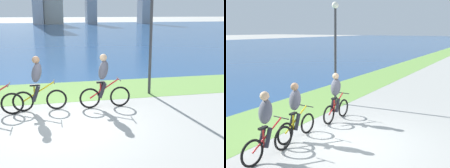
# 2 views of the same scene
# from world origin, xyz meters

# --- Properties ---
(ground_plane) EXTENTS (300.00, 300.00, 0.00)m
(ground_plane) POSITION_xyz_m (0.00, 0.00, 0.00)
(ground_plane) COLOR #9E9E99
(grass_strip_bayside) EXTENTS (120.00, 2.84, 0.01)m
(grass_strip_bayside) POSITION_xyz_m (0.00, 3.42, 0.00)
(grass_strip_bayside) COLOR #6B9947
(grass_strip_bayside) RESTS_ON ground
(cyclist_lead) EXTENTS (1.61, 0.52, 1.69)m
(cyclist_lead) POSITION_xyz_m (1.35, 1.25, 0.84)
(cyclist_lead) COLOR black
(cyclist_lead) RESTS_ON ground
(cyclist_trailing) EXTENTS (1.62, 0.52, 1.67)m
(cyclist_trailing) POSITION_xyz_m (-0.63, 1.37, 0.83)
(cyclist_trailing) COLOR black
(cyclist_trailing) RESTS_ON ground
(cyclist_distant_rear) EXTENTS (1.69, 0.52, 1.70)m
(cyclist_distant_rear) POSITION_xyz_m (-1.92, 1.18, 0.84)
(cyclist_distant_rear) COLOR black
(cyclist_distant_rear) RESTS_ON ground
(lamppost_tall) EXTENTS (0.28, 0.28, 4.25)m
(lamppost_tall) POSITION_xyz_m (3.26, 2.47, 2.75)
(lamppost_tall) COLOR #38383D
(lamppost_tall) RESTS_ON ground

